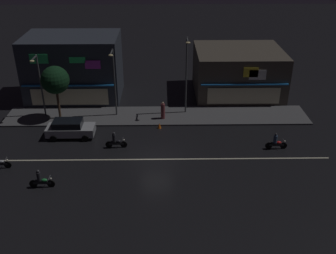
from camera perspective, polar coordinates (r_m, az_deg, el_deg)
name	(u,v)px	position (r m, az deg, el deg)	size (l,w,h in m)	color
ground_plane	(156,159)	(32.31, -1.78, -4.78)	(140.00, 140.00, 0.00)	black
lane_divider_stripe	(156,159)	(32.31, -1.78, -4.77)	(28.90, 0.16, 0.01)	beige
sidewalk_far	(157,116)	(39.37, -1.64, 1.67)	(30.43, 4.24, 0.14)	#4C4C4F
storefront_left_block	(238,72)	(44.98, 10.23, 8.02)	(9.58, 8.38, 5.04)	#4C443A
storefront_center_block	(74,67)	(44.18, -13.68, 8.58)	(10.05, 6.77, 6.89)	#2D333D
streetlamp_west	(39,81)	(39.67, -18.39, 6.47)	(0.44, 1.64, 6.30)	#47494C
streetlamp_mid	(114,78)	(38.02, -7.96, 7.19)	(0.44, 1.64, 6.83)	#47494C
streetlamp_east	(186,70)	(38.14, 2.74, 8.31)	(0.44, 1.64, 7.80)	#47494C
pedestrian_on_sidewalk	(163,111)	(38.34, -0.76, 2.38)	(0.42, 0.42, 1.77)	brown
street_tree	(55,80)	(38.69, -16.28, 6.63)	(2.70, 2.70, 5.38)	#473323
parked_car_near_kerb	(70,128)	(36.31, -14.22, -0.20)	(4.30, 1.98, 1.67)	#9EA0A5
motorcycle_lead	(116,141)	(33.94, -7.73, -2.08)	(1.90, 0.60, 1.52)	black
motorcycle_following	(41,180)	(30.27, -18.20, -7.42)	(1.90, 0.60, 1.52)	black
motorcycle_trailing_far	(276,142)	(34.73, 15.60, -2.19)	(1.90, 0.60, 1.52)	black
traffic_cone	(159,126)	(36.99, -1.28, 0.22)	(0.36, 0.36, 0.55)	orange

